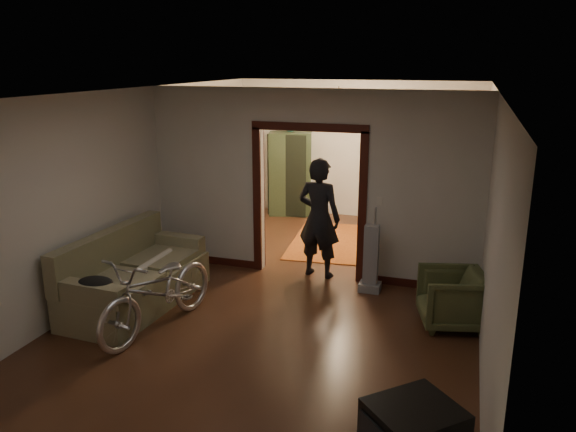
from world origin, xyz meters
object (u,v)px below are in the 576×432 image
at_px(armchair, 452,298).
at_px(person, 319,218).
at_px(sofa, 136,270).
at_px(desk, 406,212).
at_px(locker, 290,174).
at_px(bicycle, 159,291).

distance_m(armchair, person, 2.35).
height_order(sofa, desk, sofa).
bearing_deg(armchair, person, -133.48).
relative_size(armchair, desk, 0.79).
bearing_deg(armchair, desk, -179.88).
relative_size(locker, desk, 1.77).
relative_size(person, locker, 1.04).
height_order(sofa, bicycle, bicycle).
xyz_separation_m(armchair, locker, (-3.49, 4.35, 0.52)).
xyz_separation_m(person, desk, (0.99, 2.78, -0.54)).
distance_m(bicycle, desk, 5.62).
bearing_deg(bicycle, desk, 76.23).
xyz_separation_m(sofa, person, (2.03, 1.79, 0.41)).
height_order(sofa, armchair, sofa).
bearing_deg(bicycle, armchair, 30.94).
xyz_separation_m(sofa, locker, (0.54, 5.03, 0.37)).
distance_m(bicycle, person, 2.73).
bearing_deg(armchair, sofa, -94.87).
height_order(sofa, locker, locker).
height_order(sofa, person, person).
distance_m(sofa, bicycle, 0.85).
distance_m(locker, desk, 2.57).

